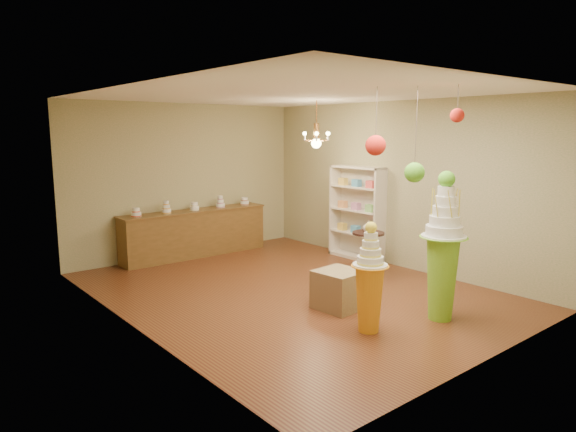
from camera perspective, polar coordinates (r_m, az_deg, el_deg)
floor at (r=8.09m, az=0.28°, el=-8.30°), size 6.50×6.50×0.00m
ceiling at (r=7.73m, az=0.30°, el=13.41°), size 6.50×6.50×0.00m
wall_back at (r=10.46m, az=-11.20°, el=3.95°), size 5.00×0.04×3.00m
wall_front at (r=5.69m, az=21.72°, el=-0.99°), size 5.00×0.04×3.00m
wall_left at (r=6.48m, az=-16.97°, el=0.46°), size 0.04×6.50×3.00m
wall_right at (r=9.55m, az=11.92°, el=3.43°), size 0.04×6.50×3.00m
pedestal_green at (r=6.99m, az=16.80°, el=-4.61°), size 0.58×0.58×1.97m
pedestal_orange at (r=6.45m, az=9.04°, el=-7.94°), size 0.55×0.55×1.38m
burlap_riser at (r=7.29m, az=5.72°, el=-8.12°), size 0.64×0.64×0.54m
sideboard at (r=10.36m, az=-10.28°, el=-1.78°), size 3.04×0.54×1.16m
shelving_unit at (r=10.02m, az=7.66°, el=0.37°), size 0.33×1.20×1.80m
round_table at (r=9.14m, az=8.87°, el=-3.34°), size 0.64×0.64×0.72m
vase at (r=9.06m, az=8.93°, el=-1.14°), size 0.21×0.21×0.21m
pom_red_left at (r=6.50m, az=9.71°, el=7.75°), size 0.26×0.26×0.84m
pom_green_mid at (r=6.53m, az=13.87°, el=4.73°), size 0.25×0.25×1.17m
pom_red_right at (r=6.39m, az=18.28°, el=10.58°), size 0.16×0.16×0.44m
chandelier at (r=9.22m, az=3.16°, el=8.41°), size 0.66×0.66×0.85m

